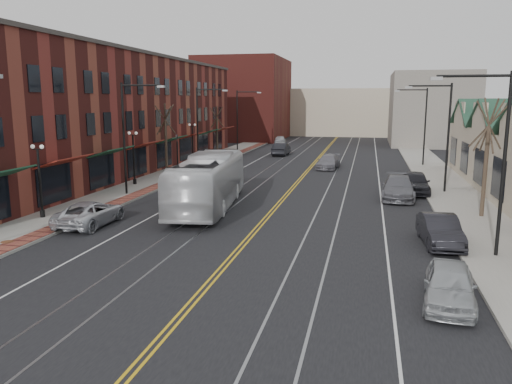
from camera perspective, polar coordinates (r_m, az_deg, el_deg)
The scene contains 31 objects.
ground at distance 19.38m, azimuth -5.56°, elevation -10.59°, with size 160.00×160.00×0.00m, color black.
sidewalk_left at distance 41.74m, azimuth -12.68°, elevation 0.77°, with size 4.00×120.00×0.15m, color gray.
sidewalk_right at distance 38.29m, azimuth 21.86°, elevation -0.60°, with size 4.00×120.00×0.15m, color gray.
building_left at distance 50.63m, azimuth -16.77°, elevation 8.43°, with size 10.00×50.00×11.00m, color maroon.
backdrop_left at distance 89.82m, azimuth -1.35°, elevation 10.55°, with size 14.00×18.00×14.00m, color maroon.
backdrop_mid at distance 102.33m, azimuth 9.58°, elevation 9.00°, with size 22.00×14.00×9.00m, color #BDAA91.
backdrop_right at distance 82.67m, azimuth 19.35°, elevation 8.93°, with size 12.00×16.00×11.00m, color slate.
streetlight_l_1 at distance 37.21m, azimuth -14.29°, elevation 7.22°, with size 3.33×0.25×8.00m.
streetlight_l_2 at distance 51.97m, azimuth -6.25°, elevation 8.33°, with size 3.33×0.25×8.00m.
streetlight_l_3 at distance 67.30m, azimuth -1.79°, elevation 8.87°, with size 3.33×0.25×8.00m.
streetlight_r_0 at distance 23.82m, azimuth 25.58°, elevation 4.83°, with size 3.33×0.25×8.00m.
streetlight_r_1 at distance 39.55m, azimuth 20.53°, elevation 7.06°, with size 3.33×0.25×8.00m.
streetlight_r_2 at distance 55.43m, azimuth 18.34°, elevation 8.00°, with size 3.33×0.25×8.00m.
lamppost_l_1 at distance 31.61m, azimuth -23.45°, elevation 0.99°, with size 0.84×0.28×4.27m.
lamppost_l_2 at distance 41.79m, azimuth -13.79°, elevation 3.68°, with size 0.84×0.28×4.27m.
lamppost_l_3 at distance 54.61m, azimuth -7.26°, elevation 5.44°, with size 0.84×0.28×4.27m.
tree_left_near at distance 46.97m, azimuth -10.28°, elevation 6.15°, with size 1.78×1.37×6.48m.
tree_left_far at distance 62.00m, azimuth -4.49°, elevation 7.09°, with size 1.66×1.28×6.02m.
tree_right_mid at distance 32.03m, azimuth 24.84°, elevation 3.80°, with size 1.90×1.46×6.93m.
manhole_mid at distance 27.19m, azimuth -26.57°, elevation -5.11°, with size 0.60×0.60×0.02m, color #592D19.
manhole_far at distance 31.08m, azimuth -20.79°, elevation -2.82°, with size 0.60×0.60×0.02m, color #592D19.
traffic_signal at distance 44.51m, azimuth -8.97°, elevation 4.45°, with size 0.18×0.15×3.80m.
transit_bus at distance 32.31m, azimuth -5.46°, elevation 1.15°, with size 2.90×12.41×3.46m, color silver.
parked_suv at distance 29.45m, azimuth -18.41°, elevation -2.32°, with size 2.29×4.96×1.38m, color silver.
parked_car_a at distance 18.63m, azimuth 21.25°, elevation -9.84°, with size 1.68×4.16×1.42m, color #AEB1B5.
parked_car_b at distance 25.70m, azimuth 20.28°, elevation -4.15°, with size 1.57×4.50×1.48m, color black.
parked_car_c at distance 36.83m, azimuth 15.97°, elevation 0.49°, with size 2.26×5.55×1.61m, color slate.
parked_car_d at distance 39.19m, azimuth 17.72°, elevation 1.03°, with size 1.98×4.92×1.68m, color black.
distant_car_left at distance 63.26m, azimuth 2.90°, elevation 4.91°, with size 1.67×4.78×1.57m, color black.
distant_car_right at distance 51.45m, azimuth 8.26°, elevation 3.43°, with size 1.97×4.83×1.40m, color slate.
distant_car_far at distance 78.34m, azimuth 2.81°, elevation 5.95°, with size 1.72×4.28×1.46m, color #ACAEB3.
Camera 1 is at (5.75, -17.14, 6.97)m, focal length 35.00 mm.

